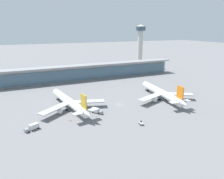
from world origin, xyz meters
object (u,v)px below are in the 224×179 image
object	(u,v)px
airliner_left_stand	(70,102)
safety_cone_alpha	(81,118)
control_tower	(140,42)
service_truck_mid_apron_grey	(33,127)
safety_cone_delta	(69,120)
safety_cone_charlie	(71,121)
airliner_centre_stand	(162,93)
service_truck_near_nose_grey	(96,110)
safety_cone_bravo	(97,116)
service_truck_under_wing_white	(141,123)

from	to	relation	value
airliner_left_stand	safety_cone_alpha	size ratio (longest dim) A/B	81.43
control_tower	safety_cone_alpha	distance (m)	168.98
service_truck_mid_apron_grey	safety_cone_delta	bearing A→B (deg)	10.21
service_truck_mid_apron_grey	control_tower	distance (m)	189.82
service_truck_mid_apron_grey	safety_cone_charlie	bearing A→B (deg)	6.58
airliner_centre_stand	service_truck_mid_apron_grey	bearing A→B (deg)	-172.21
service_truck_near_nose_grey	safety_cone_bravo	bearing A→B (deg)	-108.91
airliner_left_stand	service_truck_near_nose_grey	distance (m)	18.72
airliner_left_stand	control_tower	xyz separation A→B (m)	(114.91, 105.83, 27.56)
service_truck_mid_apron_grey	safety_cone_bravo	xyz separation A→B (m)	(35.07, 2.02, -1.37)
control_tower	safety_cone_bravo	distance (m)	164.70
airliner_centre_stand	service_truck_under_wing_white	distance (m)	45.76
safety_cone_bravo	safety_cone_delta	world-z (taller)	same
control_tower	safety_cone_charlie	distance (m)	174.25
service_truck_mid_apron_grey	control_tower	size ratio (longest dim) A/B	0.13
service_truck_under_wing_white	safety_cone_charlie	size ratio (longest dim) A/B	4.35
safety_cone_bravo	safety_cone_delta	xyz separation A→B (m)	(-15.79, 1.45, 0.00)
airliner_left_stand	service_truck_mid_apron_grey	xyz separation A→B (m)	(-23.64, -20.25, -3.11)
service_truck_under_wing_white	control_tower	bearing A→B (deg)	59.32
service_truck_under_wing_white	safety_cone_alpha	bearing A→B (deg)	142.42
service_truck_near_nose_grey	safety_cone_bravo	size ratio (longest dim) A/B	10.38
safety_cone_alpha	safety_cone_delta	world-z (taller)	same
airliner_left_stand	safety_cone_delta	size ratio (longest dim) A/B	81.43
airliner_centre_stand	safety_cone_alpha	size ratio (longest dim) A/B	81.79
safety_cone_alpha	service_truck_under_wing_white	bearing A→B (deg)	-37.58
service_truck_under_wing_white	safety_cone_delta	xyz separation A→B (m)	(-34.32, 20.60, -0.56)
airliner_centre_stand	service_truck_near_nose_grey	xyz separation A→B (m)	(-51.65, -4.70, -3.11)
safety_cone_charlie	safety_cone_delta	size ratio (longest dim) A/B	1.00
airliner_left_stand	safety_cone_bravo	bearing A→B (deg)	-57.91
airliner_left_stand	control_tower	bearing A→B (deg)	42.64
safety_cone_bravo	safety_cone_charlie	xyz separation A→B (m)	(-14.92, 0.30, 0.00)
service_truck_near_nose_grey	service_truck_mid_apron_grey	xyz separation A→B (m)	(-36.92, -7.42, 0.00)
airliner_centre_stand	service_truck_mid_apron_grey	distance (m)	89.44
airliner_left_stand	service_truck_mid_apron_grey	world-z (taller)	airliner_left_stand
safety_cone_alpha	safety_cone_delta	xyz separation A→B (m)	(-7.13, -0.32, 0.00)
service_truck_mid_apron_grey	service_truck_under_wing_white	bearing A→B (deg)	-17.72
service_truck_mid_apron_grey	safety_cone_delta	size ratio (longest dim) A/B	10.81
airliner_left_stand	safety_cone_alpha	xyz separation A→B (m)	(2.77, -16.45, -4.48)
control_tower	airliner_left_stand	bearing A→B (deg)	-137.36
control_tower	service_truck_under_wing_white	bearing A→B (deg)	-120.68
safety_cone_alpha	control_tower	bearing A→B (deg)	47.48
airliner_left_stand	safety_cone_delta	world-z (taller)	airliner_left_stand
service_truck_near_nose_grey	service_truck_under_wing_white	bearing A→B (deg)	-55.81
service_truck_near_nose_grey	airliner_left_stand	bearing A→B (deg)	136.00
airliner_left_stand	airliner_centre_stand	size ratio (longest dim) A/B	1.00
airliner_left_stand	service_truck_under_wing_white	distance (m)	48.06
safety_cone_bravo	safety_cone_charlie	distance (m)	14.92
airliner_left_stand	safety_cone_charlie	distance (m)	18.80
safety_cone_alpha	safety_cone_bravo	size ratio (longest dim) A/B	1.00
safety_cone_charlie	service_truck_under_wing_white	bearing A→B (deg)	-30.18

